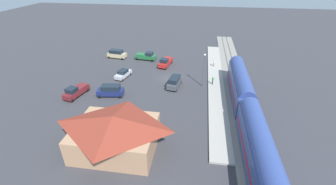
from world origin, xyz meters
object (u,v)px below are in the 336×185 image
Objects in this scene: light_pole_near_platform at (204,66)px; sedan_silver at (123,74)px; pedestrian_waiting_far at (213,80)px; station_building at (115,132)px; suv_charcoal at (175,82)px; pedestrian_on_platform at (214,62)px; pickup_maroon at (76,91)px; suv_tan at (117,54)px; pickup_green at (146,56)px; pickup_red at (165,62)px; suv_navy at (111,90)px.

sedan_silver is at bearing -5.47° from light_pole_near_platform.
light_pole_near_platform is at bearing 174.53° from sedan_silver.
pedestrian_waiting_far is 3.82m from light_pole_near_platform.
suv_charcoal is (-5.58, -18.70, -1.58)m from station_building.
sedan_silver is (6.15, -21.40, -1.85)m from station_building.
pickup_maroon is (26.15, 17.64, -0.25)m from pedestrian_on_platform.
pedestrian_waiting_far is 0.33× the size of suv_tan.
pedestrian_waiting_far is at bearing 144.11° from pickup_green.
suv_tan is (11.62, -32.65, -1.58)m from station_building.
pedestrian_on_platform is at bearing -176.36° from pickup_red.
suv_tan is at bearing -0.93° from pickup_green.
pedestrian_on_platform is 0.30× the size of pickup_red.
light_pole_near_platform is at bearing -119.57° from station_building.
pedestrian_on_platform is 25.50m from suv_tan.
suv_tan is at bearing -26.38° from pedestrian_waiting_far.
pickup_maroon is at bearing 66.48° from pickup_green.
pickup_red is at bearing -46.00° from light_pole_near_platform.
suv_tan reaches higher than pickup_green.
pedestrian_on_platform is at bearing 173.95° from suv_tan.
pedestrian_on_platform is 25.75m from suv_navy.
suv_tan is (13.66, -3.43, 0.12)m from pickup_red.
light_pole_near_platform is at bearing -159.39° from suv_navy.
pickup_maroon is at bearing 8.64° from suv_navy.
pedestrian_on_platform is at bearing -145.99° from pickup_maroon.
pickup_green is (-8.79, -20.20, 0.00)m from pickup_maroon.
station_building is 22.34m from sedan_silver.
suv_tan reaches higher than sedan_silver.
suv_navy is at bearing 20.16° from pedestrian_waiting_far.
pedestrian_waiting_far is 0.30× the size of pickup_red.
suv_navy reaches higher than pedestrian_waiting_far.
light_pole_near_platform is at bearing 134.00° from pickup_red.
suv_navy is at bearing -66.09° from station_building.
station_building is 24.30m from pedestrian_waiting_far.
suv_charcoal is 0.73× the size of light_pole_near_platform.
pickup_maroon is 1.00× the size of pickup_red.
suv_navy is (5.90, -13.31, -1.58)m from station_building.
station_building is at bearing 56.95° from pedestrian_waiting_far.
light_pole_near_platform reaches higher than sedan_silver.
suv_charcoal reaches higher than pedestrian_waiting_far.
suv_tan is at bearing -64.09° from sedan_silver.
pickup_maroon is 20.35m from suv_tan.
pickup_green is at bearing -102.85° from sedan_silver.
suv_navy reaches higher than pickup_red.
pickup_maroon and pickup_green have the same top height.
pickup_green is 1.09× the size of suv_charcoal.
suv_charcoal is (-3.53, 10.52, 0.12)m from pickup_red.
pedestrian_on_platform is 0.33× the size of suv_tan.
pedestrian_on_platform is 17.54m from pickup_green.
pickup_red is at bearing -130.54° from pickup_maroon.
pedestrian_waiting_far is (0.51, 9.63, 0.00)m from pedestrian_on_platform.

